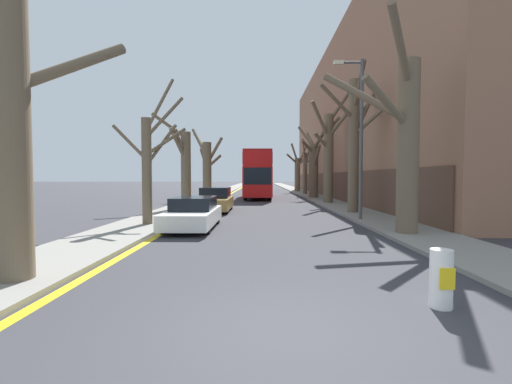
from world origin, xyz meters
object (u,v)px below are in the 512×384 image
double_decker_bus (258,172)px  parked_car_0 (193,213)px  street_tree_right_0 (404,139)px  street_tree_right_4 (305,170)px  street_tree_left_3 (207,166)px  traffic_bollard (441,279)px  street_tree_left_1 (150,160)px  street_tree_right_3 (313,165)px  street_tree_right_5 (298,170)px  lamp_post (359,131)px  street_tree_right_1 (355,140)px  street_tree_left_0 (11,106)px  street_tree_left_2 (184,166)px  street_tree_right_2 (329,152)px  parked_car_1 (215,200)px

double_decker_bus → parked_car_0: size_ratio=2.27×
street_tree_right_0 → street_tree_right_4: (0.34, 28.42, -0.51)m
street_tree_left_3 → traffic_bollard: bearing=-72.8°
street_tree_left_3 → traffic_bollard: size_ratio=6.97×
street_tree_left_1 → double_decker_bus: street_tree_left_1 is taller
street_tree_right_3 → street_tree_right_5: bearing=89.4°
lamp_post → parked_car_0: bearing=-163.1°
street_tree_left_3 → street_tree_right_1: size_ratio=0.82×
street_tree_right_0 → street_tree_right_1: street_tree_right_1 is taller
street_tree_right_4 → street_tree_right_0: bearing=-90.7°
street_tree_left_0 → street_tree_right_5: street_tree_left_0 is taller
street_tree_left_2 → street_tree_right_0: (9.95, -10.19, 0.59)m
street_tree_right_1 → double_decker_bus: street_tree_right_1 is taller
street_tree_left_2 → double_decker_bus: bearing=67.7°
street_tree_right_2 → street_tree_right_3: street_tree_right_2 is taller
street_tree_left_3 → lamp_post: bearing=-56.0°
parked_car_0 → lamp_post: 8.47m
street_tree_left_3 → parked_car_1: bearing=-78.0°
street_tree_right_0 → lamp_post: lamp_post is taller
street_tree_left_0 → street_tree_right_1: bearing=51.8°
street_tree_left_1 → parked_car_0: 2.98m
parked_car_0 → traffic_bollard: size_ratio=4.84×
street_tree_left_0 → street_tree_right_1: street_tree_right_1 is taller
street_tree_right_3 → lamp_post: lamp_post is taller
street_tree_left_2 → street_tree_right_4: size_ratio=0.95×
street_tree_right_0 → street_tree_right_1: 7.24m
street_tree_left_3 → street_tree_right_4: 14.66m
street_tree_left_1 → lamp_post: (9.27, 1.64, 1.43)m
street_tree_right_1 → traffic_bollard: size_ratio=8.45×
street_tree_right_3 → parked_car_1: street_tree_right_3 is taller
street_tree_left_1 → street_tree_right_3: street_tree_right_3 is taller
lamp_post → street_tree_right_4: bearing=88.2°
parked_car_1 → traffic_bollard: (5.60, -15.31, -0.22)m
street_tree_right_0 → traffic_bollard: (-2.15, -6.64, -2.94)m
street_tree_left_1 → street_tree_right_2: bearing=50.6°
parked_car_1 → lamp_post: lamp_post is taller
street_tree_left_0 → traffic_bollard: size_ratio=8.26×
street_tree_left_1 → parked_car_1: street_tree_left_1 is taller
street_tree_right_5 → street_tree_left_1: bearing=-106.6°
parked_car_1 → street_tree_right_3: bearing=57.7°
street_tree_right_2 → street_tree_right_3: 6.63m
street_tree_left_0 → street_tree_left_2: size_ratio=1.23×
street_tree_left_0 → parked_car_1: 14.61m
double_decker_bus → traffic_bollard: (3.09, -28.34, -2.07)m
lamp_post → double_decker_bus: bearing=105.2°
street_tree_left_0 → street_tree_right_1: size_ratio=0.98×
street_tree_left_1 → street_tree_left_3: (0.01, 15.34, 0.27)m
street_tree_left_0 → street_tree_left_1: street_tree_left_0 is taller
traffic_bollard → street_tree_right_0: bearing=72.1°
street_tree_left_0 → double_decker_bus: (4.55, 27.24, -0.90)m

